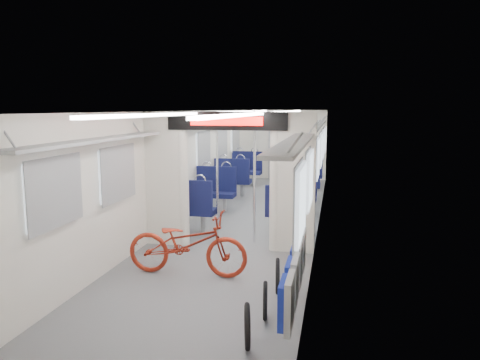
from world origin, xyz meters
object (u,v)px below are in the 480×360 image
(bicycle, at_px, (187,244))
(stanchion_far_left, at_px, (254,156))
(seat_bay_near_right, at_px, (293,199))
(seat_bay_far_right, at_px, (304,175))
(stanchion_near_right, at_px, (254,178))
(bike_hoop_c, at_px, (277,278))
(stanchion_near_left, at_px, (217,173))
(bike_hoop_a, at_px, (247,329))
(seat_bay_near_left, at_px, (204,194))
(bike_hoop_b, at_px, (265,303))
(flip_bench, at_px, (295,272))
(stanchion_far_right, at_px, (274,158))
(seat_bay_far_left, at_px, (240,171))

(bicycle, xyz_separation_m, stanchion_far_left, (0.00, 5.48, 0.69))
(seat_bay_near_right, distance_m, stanchion_far_left, 2.61)
(seat_bay_far_right, distance_m, stanchion_near_right, 4.92)
(seat_bay_near_right, xyz_separation_m, seat_bay_far_right, (0.00, 3.40, 0.02))
(bicycle, xyz_separation_m, bike_hoop_c, (1.34, -0.43, -0.25))
(bike_hoop_c, relative_size, stanchion_near_left, 0.20)
(bike_hoop_a, distance_m, seat_bay_near_right, 5.14)
(bike_hoop_a, distance_m, seat_bay_near_left, 5.41)
(bike_hoop_c, height_order, seat_bay_near_left, seat_bay_near_left)
(bicycle, distance_m, stanchion_near_left, 2.41)
(stanchion_near_right, relative_size, stanchion_far_left, 1.00)
(seat_bay_near_left, height_order, seat_bay_near_right, seat_bay_near_left)
(bike_hoop_b, relative_size, seat_bay_near_left, 0.20)
(flip_bench, bearing_deg, stanchion_far_right, 99.50)
(bike_hoop_a, bearing_deg, flip_bench, 59.26)
(bicycle, xyz_separation_m, stanchion_far_right, (0.54, 5.25, 0.69))
(bicycle, bearing_deg, bike_hoop_a, -147.00)
(stanchion_near_right, bearing_deg, stanchion_far_left, 100.02)
(bike_hoop_b, xyz_separation_m, seat_bay_near_left, (-1.97, 4.38, 0.37))
(stanchion_near_left, height_order, stanchion_near_right, same)
(bike_hoop_a, height_order, seat_bay_near_left, seat_bay_near_left)
(stanchion_near_left, bearing_deg, bike_hoop_b, -67.56)
(bicycle, bearing_deg, stanchion_near_right, -20.07)
(flip_bench, height_order, bike_hoop_a, flip_bench)
(bicycle, distance_m, seat_bay_far_right, 6.76)
(bike_hoop_b, xyz_separation_m, bike_hoop_c, (0.04, 0.77, 0.01))
(seat_bay_far_left, relative_size, stanchion_near_left, 0.98)
(flip_bench, distance_m, bike_hoop_a, 0.87)
(bike_hoop_c, bearing_deg, seat_bay_near_right, 92.16)
(bike_hoop_a, xyz_separation_m, bike_hoop_c, (0.12, 1.44, 0.00))
(seat_bay_near_left, bearing_deg, bike_hoop_a, -69.52)
(seat_bay_near_right, distance_m, seat_bay_far_left, 4.16)
(bicycle, relative_size, stanchion_near_right, 0.76)
(seat_bay_far_left, bearing_deg, seat_bay_near_left, -90.00)
(bike_hoop_b, relative_size, stanchion_far_right, 0.19)
(bike_hoop_a, relative_size, bike_hoop_b, 1.06)
(bike_hoop_b, distance_m, stanchion_far_right, 6.57)
(flip_bench, relative_size, stanchion_near_right, 0.91)
(bike_hoop_c, xyz_separation_m, stanchion_near_left, (-1.49, 2.73, 0.94))
(bike_hoop_a, relative_size, seat_bay_near_right, 0.24)
(bike_hoop_a, bearing_deg, bike_hoop_c, 85.25)
(seat_bay_far_right, bearing_deg, bike_hoop_a, -89.87)
(bicycle, xyz_separation_m, stanchion_near_right, (0.65, 1.80, 0.69))
(bike_hoop_a, distance_m, bike_hoop_b, 0.68)
(seat_bay_near_right, bearing_deg, bike_hoop_a, -89.79)
(seat_bay_far_left, height_order, stanchion_far_right, stanchion_far_right)
(bicycle, relative_size, seat_bay_far_left, 0.77)
(bike_hoop_b, height_order, seat_bay_near_left, seat_bay_near_left)
(bicycle, relative_size, seat_bay_far_right, 0.83)
(bike_hoop_a, xyz_separation_m, bike_hoop_b, (0.08, 0.68, -0.01))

